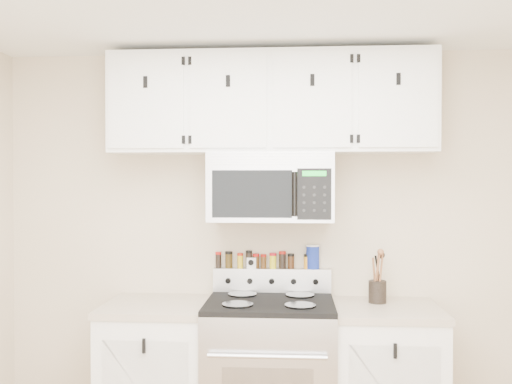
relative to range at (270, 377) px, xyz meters
The scene contains 19 objects.
back_wall 0.83m from the range, 90.00° to the left, with size 3.50×0.01×2.50m, color #BCA98D.
range is the anchor object (origin of this frame).
base_cabinet_left 0.69m from the range, behind, with size 0.64×0.62×0.92m.
base_cabinet_right 0.69m from the range, ahead, with size 0.64×0.62×0.92m.
microwave 1.15m from the range, 89.77° to the left, with size 0.76×0.44×0.42m.
upper_cabinets 1.67m from the range, 90.00° to the left, with size 2.00×0.35×0.62m.
utensil_crock 0.84m from the range, 10.30° to the left, with size 0.11×0.11×0.32m.
kitchen_timer 0.72m from the range, 115.60° to the left, with size 0.06×0.05×0.07m, color white.
salt_canister 0.79m from the range, 46.98° to the left, with size 0.09×0.09×0.16m.
spice_jar_0 0.80m from the range, 141.12° to the left, with size 0.04×0.04×0.10m.
spice_jar_1 0.78m from the range, 134.92° to the left, with size 0.05×0.05×0.11m.
spice_jar_2 0.75m from the range, 126.26° to the left, with size 0.04×0.04×0.10m.
spice_jar_3 0.74m from the range, 117.98° to the left, with size 0.04×0.04×0.11m.
spice_jar_4 0.73m from the range, 110.20° to the left, with size 0.04×0.04×0.09m.
spice_jar_5 0.72m from the range, 100.92° to the left, with size 0.04×0.04×0.09m.
spice_jar_6 0.72m from the range, 88.72° to the left, with size 0.05×0.05×0.10m.
spice_jar_7 0.73m from the range, 76.54° to the left, with size 0.05×0.05×0.11m.
spice_jar_8 0.73m from the range, 66.47° to the left, with size 0.04×0.04×0.10m.
spice_jar_9 0.75m from the range, 51.15° to the left, with size 0.04×0.04×0.09m.
Camera 1 is at (0.15, -1.97, 1.66)m, focal length 40.00 mm.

